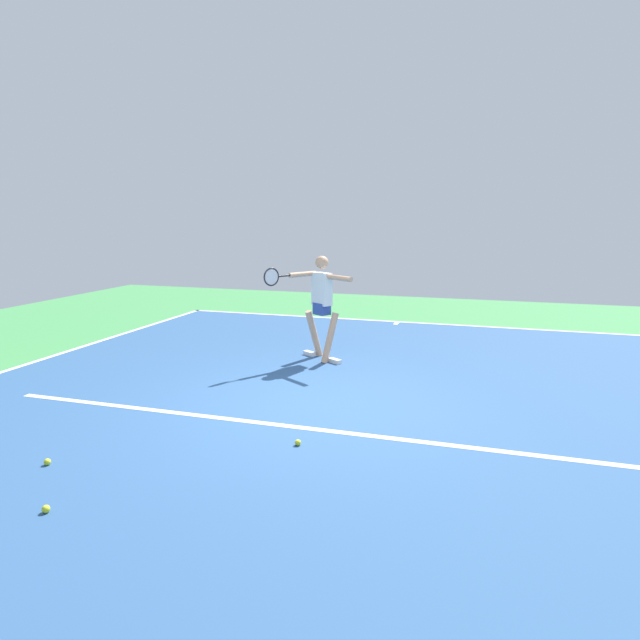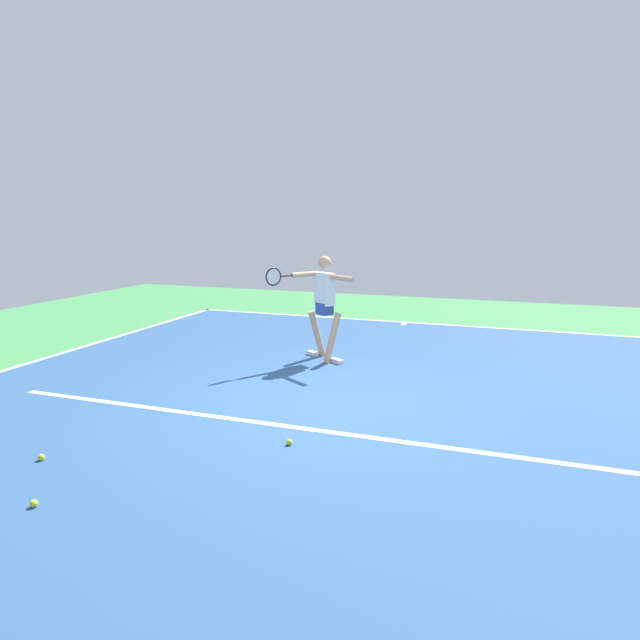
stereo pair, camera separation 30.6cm
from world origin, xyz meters
The scene contains 10 objects.
ground_plane centered at (0.00, 0.00, 0.00)m, with size 20.31×20.31×0.00m, color #428E4C.
court_surface centered at (0.00, 0.00, 0.00)m, with size 10.45×12.21×0.00m, color #2D5484.
court_line_baseline_near centered at (0.00, -6.05, 0.00)m, with size 10.45×0.10×0.01m, color white.
court_line_sideline_right centered at (5.17, 0.00, 0.00)m, with size 0.10×12.21×0.01m, color white.
court_line_service centered at (0.00, 0.76, 0.00)m, with size 7.84×0.10×0.01m, color white.
court_line_centre_mark centered at (0.00, -5.85, 0.00)m, with size 0.10×0.30×0.01m, color white.
tennis_player centered at (0.67, -2.26, 1.01)m, with size 1.34×1.08×1.77m.
tennis_ball_far_corner centered at (-0.18, 1.25, 0.03)m, with size 0.07×0.07×0.07m, color yellow.
tennis_ball_near_service_line centered at (2.00, 2.43, 0.03)m, with size 0.07×0.07×0.07m, color yellow.
tennis_ball_by_sideline centered at (1.34, 3.16, 0.03)m, with size 0.07×0.07×0.07m, color yellow.
Camera 1 is at (-2.08, 6.53, 2.41)m, focal length 31.51 mm.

